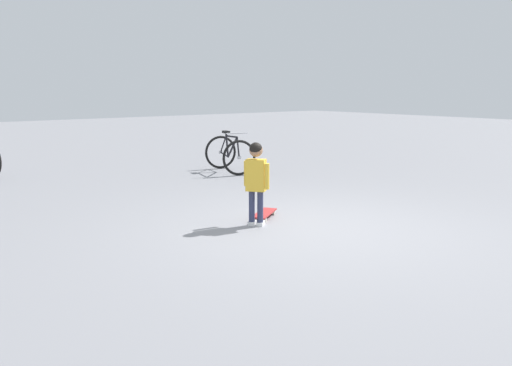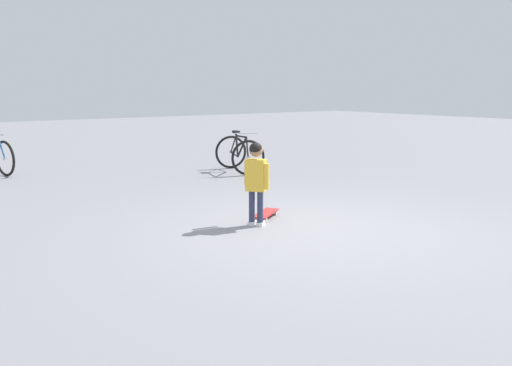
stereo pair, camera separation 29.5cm
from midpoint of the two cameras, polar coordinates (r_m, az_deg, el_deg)
name	(u,v)px [view 2 (the right image)]	position (r m, az deg, el deg)	size (l,w,h in m)	color
ground_plane	(315,230)	(6.62, 7.61, -4.98)	(50.00, 50.00, 0.00)	gray
child_person	(256,175)	(6.61, 1.28, 0.90)	(0.40, 0.27, 1.06)	#2D3351
skateboard	(266,214)	(7.13, 2.22, -3.31)	(0.48, 0.60, 0.07)	#B22D2D
bicycle_mid	(239,154)	(11.02, -1.05, 3.18)	(1.21, 0.95, 0.85)	black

